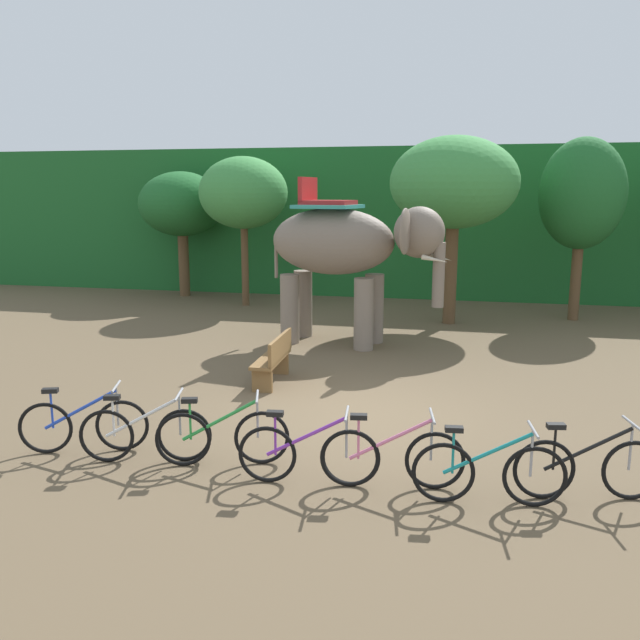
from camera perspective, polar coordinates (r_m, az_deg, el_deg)
name	(u,v)px	position (r m, az deg, el deg)	size (l,w,h in m)	color
ground_plane	(359,415)	(10.36, 3.39, -8.32)	(80.00, 80.00, 0.00)	brown
foliage_hedge	(423,220)	(24.31, 9.03, 8.63)	(36.00, 6.00, 4.89)	#1E6028
tree_left	(182,205)	(22.29, -12.03, 9.83)	(2.80, 2.80, 4.12)	brown
tree_center_left	(243,193)	(20.04, -6.72, 10.95)	(2.66, 2.66, 4.50)	brown
tree_far_left	(454,184)	(17.44, 11.65, 11.62)	(3.30, 3.30, 4.87)	brown
tree_right	(582,195)	(18.90, 21.97, 10.14)	(2.22, 2.22, 4.88)	brown
elephant	(346,248)	(14.76, 2.31, 6.29)	(4.24, 2.28, 3.78)	gray
bike_blue	(84,425)	(9.39, -19.99, -8.61)	(1.64, 0.69, 0.92)	black
bike_white	(145,433)	(8.83, -15.06, -9.56)	(1.67, 0.60, 0.92)	black
bike_green	(222,436)	(8.53, -8.56, -10.04)	(1.66, 0.64, 0.92)	black
bike_purple	(308,454)	(7.92, -1.04, -11.63)	(1.70, 0.52, 0.92)	black
bike_pink	(392,457)	(7.87, 6.31, -11.83)	(1.70, 0.52, 0.92)	black
bike_teal	(488,472)	(7.67, 14.52, -12.77)	(1.70, 0.52, 0.92)	black
bike_black	(588,467)	(8.15, 22.42, -11.83)	(1.69, 0.54, 0.92)	black
wooden_bench	(274,357)	(11.94, -4.01, -3.29)	(0.46, 1.51, 0.89)	brown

